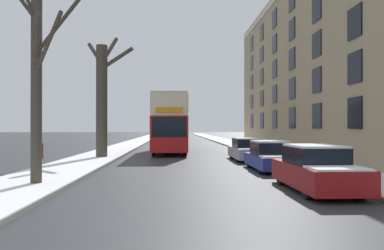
{
  "coord_description": "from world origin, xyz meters",
  "views": [
    {
      "loc": [
        -1.04,
        -3.66,
        2.04
      ],
      "look_at": [
        0.14,
        21.33,
        2.2
      ],
      "focal_mm": 35.0,
      "sensor_mm": 36.0,
      "label": 1
    }
  ],
  "objects_px": {
    "double_decker_bus": "(170,121)",
    "parked_car_1": "(270,157)",
    "bare_tree_left_0": "(37,76)",
    "bare_tree_left_1": "(102,97)",
    "parked_car_0": "(316,170)",
    "pedestrian_left_sidewalk": "(39,156)",
    "oncoming_van": "(173,132)",
    "parked_car_2": "(248,150)"
  },
  "relations": [
    {
      "from": "bare_tree_left_1",
      "to": "parked_car_2",
      "type": "bearing_deg",
      "value": -8.38
    },
    {
      "from": "double_decker_bus",
      "to": "oncoming_van",
      "type": "xyz_separation_m",
      "value": [
        0.16,
        21.28,
        -1.19
      ]
    },
    {
      "from": "pedestrian_left_sidewalk",
      "to": "parked_car_2",
      "type": "bearing_deg",
      "value": -47.84
    },
    {
      "from": "bare_tree_left_0",
      "to": "bare_tree_left_1",
      "type": "relative_size",
      "value": 0.98
    },
    {
      "from": "parked_car_0",
      "to": "oncoming_van",
      "type": "bearing_deg",
      "value": 96.83
    },
    {
      "from": "bare_tree_left_0",
      "to": "bare_tree_left_1",
      "type": "height_order",
      "value": "bare_tree_left_1"
    },
    {
      "from": "parked_car_1",
      "to": "parked_car_2",
      "type": "height_order",
      "value": "parked_car_1"
    },
    {
      "from": "double_decker_bus",
      "to": "parked_car_2",
      "type": "bearing_deg",
      "value": -55.63
    },
    {
      "from": "bare_tree_left_1",
      "to": "double_decker_bus",
      "type": "distance_m",
      "value": 7.38
    },
    {
      "from": "double_decker_bus",
      "to": "parked_car_1",
      "type": "height_order",
      "value": "double_decker_bus"
    },
    {
      "from": "parked_car_0",
      "to": "parked_car_1",
      "type": "distance_m",
      "value": 5.81
    },
    {
      "from": "oncoming_van",
      "to": "parked_car_1",
      "type": "bearing_deg",
      "value": -82.02
    },
    {
      "from": "oncoming_van",
      "to": "bare_tree_left_0",
      "type": "bearing_deg",
      "value": -96.58
    },
    {
      "from": "pedestrian_left_sidewalk",
      "to": "bare_tree_left_0",
      "type": "bearing_deg",
      "value": -155.15
    },
    {
      "from": "double_decker_bus",
      "to": "pedestrian_left_sidewalk",
      "type": "bearing_deg",
      "value": -110.05
    },
    {
      "from": "oncoming_van",
      "to": "parked_car_2",
      "type": "bearing_deg",
      "value": -80.53
    },
    {
      "from": "bare_tree_left_0",
      "to": "pedestrian_left_sidewalk",
      "type": "relative_size",
      "value": 5.09
    },
    {
      "from": "bare_tree_left_0",
      "to": "parked_car_1",
      "type": "relative_size",
      "value": 1.91
    },
    {
      "from": "bare_tree_left_1",
      "to": "parked_car_2",
      "type": "relative_size",
      "value": 1.83
    },
    {
      "from": "parked_car_0",
      "to": "pedestrian_left_sidewalk",
      "type": "distance_m",
      "value": 10.91
    },
    {
      "from": "bare_tree_left_0",
      "to": "parked_car_0",
      "type": "relative_size",
      "value": 1.85
    },
    {
      "from": "bare_tree_left_1",
      "to": "pedestrian_left_sidewalk",
      "type": "xyz_separation_m",
      "value": [
        -0.96,
        -8.59,
        -3.14
      ]
    },
    {
      "from": "parked_car_1",
      "to": "parked_car_2",
      "type": "xyz_separation_m",
      "value": [
        0.0,
        5.4,
        -0.01
      ]
    },
    {
      "from": "parked_car_0",
      "to": "parked_car_1",
      "type": "xyz_separation_m",
      "value": [
        -0.0,
        5.81,
        -0.04
      ]
    },
    {
      "from": "bare_tree_left_0",
      "to": "double_decker_bus",
      "type": "xyz_separation_m",
      "value": [
        4.29,
        17.34,
        -1.24
      ]
    },
    {
      "from": "parked_car_0",
      "to": "double_decker_bus",
      "type": "bearing_deg",
      "value": 104.95
    },
    {
      "from": "bare_tree_left_1",
      "to": "parked_car_0",
      "type": "bearing_deg",
      "value": -53.78
    },
    {
      "from": "parked_car_0",
      "to": "parked_car_2",
      "type": "relative_size",
      "value": 0.97
    },
    {
      "from": "bare_tree_left_1",
      "to": "oncoming_van",
      "type": "bearing_deg",
      "value": 80.67
    },
    {
      "from": "parked_car_0",
      "to": "pedestrian_left_sidewalk",
      "type": "relative_size",
      "value": 2.76
    },
    {
      "from": "parked_car_1",
      "to": "parked_car_2",
      "type": "distance_m",
      "value": 5.4
    },
    {
      "from": "parked_car_1",
      "to": "oncoming_van",
      "type": "relative_size",
      "value": 0.85
    },
    {
      "from": "parked_car_1",
      "to": "pedestrian_left_sidewalk",
      "type": "height_order",
      "value": "pedestrian_left_sidewalk"
    },
    {
      "from": "bare_tree_left_1",
      "to": "pedestrian_left_sidewalk",
      "type": "distance_m",
      "value": 9.19
    },
    {
      "from": "parked_car_0",
      "to": "pedestrian_left_sidewalk",
      "type": "height_order",
      "value": "pedestrian_left_sidewalk"
    },
    {
      "from": "parked_car_2",
      "to": "pedestrian_left_sidewalk",
      "type": "xyz_separation_m",
      "value": [
        -10.16,
        -7.23,
        0.23
      ]
    },
    {
      "from": "double_decker_bus",
      "to": "oncoming_van",
      "type": "height_order",
      "value": "double_decker_bus"
    },
    {
      "from": "parked_car_0",
      "to": "parked_car_2",
      "type": "bearing_deg",
      "value": 90.0
    },
    {
      "from": "bare_tree_left_1",
      "to": "double_decker_bus",
      "type": "xyz_separation_m",
      "value": [
        4.29,
        5.82,
        -1.47
      ]
    },
    {
      "from": "bare_tree_left_0",
      "to": "oncoming_van",
      "type": "xyz_separation_m",
      "value": [
        4.45,
        38.62,
        -2.43
      ]
    },
    {
      "from": "double_decker_bus",
      "to": "oncoming_van",
      "type": "bearing_deg",
      "value": 89.58
    },
    {
      "from": "parked_car_1",
      "to": "oncoming_van",
      "type": "bearing_deg",
      "value": 97.98
    }
  ]
}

